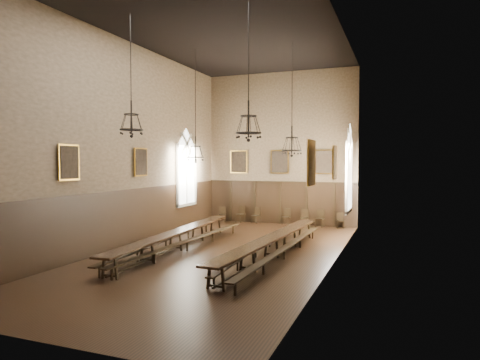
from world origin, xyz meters
The scene contains 33 objects.
floor centered at (0.00, 0.00, -0.01)m, with size 9.00×18.00×0.02m, color black.
ceiling centered at (0.00, 0.00, 9.01)m, with size 9.00×18.00×0.02m, color black.
wall_back centered at (0.00, 9.01, 4.50)m, with size 9.00×0.02×9.00m, color #8F7658.
wall_front centered at (0.00, -9.01, 4.50)m, with size 9.00×0.02×9.00m, color #8F7658.
wall_left centered at (-4.51, 0.00, 4.50)m, with size 0.02×18.00×9.00m, color #8F7658.
wall_right centered at (4.51, 0.00, 4.50)m, with size 0.02×18.00×9.00m, color #8F7658.
wainscot_panelling centered at (0.00, 0.00, 1.25)m, with size 9.00×18.00×2.50m, color black, non-canonical shape.
table_left centered at (-2.04, 0.01, 0.40)m, with size 1.24×10.32×0.80m.
table_right centered at (2.10, 0.19, 0.40)m, with size 1.38×10.38×0.81m.
bench_left_outer centered at (-2.52, 0.04, 0.29)m, with size 1.00×10.14×0.46m.
bench_left_inner centered at (-1.51, 0.04, 0.29)m, with size 0.69×10.24×0.46m.
bench_right_inner centered at (1.52, -0.04, 0.26)m, with size 0.57×9.21×0.41m.
bench_right_outer centered at (2.65, 0.03, 0.30)m, with size 0.63×10.31×0.46m.
chair_0 centered at (-3.57, 8.51, 0.27)m, with size 0.49×0.49×0.91m.
chair_1 centered at (-2.39, 8.59, 0.31)m, with size 0.58×0.58×1.03m.
chair_2 centered at (-1.40, 8.61, 0.29)m, with size 0.54×0.54×0.95m.
chair_4 centered at (0.50, 8.59, 0.29)m, with size 0.50×0.50×0.97m.
chair_5 centered at (1.57, 8.60, 0.30)m, with size 0.49×0.49×0.98m.
chair_6 centered at (2.47, 8.50, 0.30)m, with size 0.49×0.49×1.00m.
chair_7 centered at (3.62, 8.50, 0.26)m, with size 0.48×0.48×0.87m.
chandelier_back_left centered at (-2.25, 2.32, 4.30)m, with size 0.79×0.79×5.22m.
chandelier_back_right centered at (2.19, 3.00, 4.54)m, with size 0.88×0.88×4.94m.
chandelier_front_left centered at (-2.33, -2.61, 5.16)m, with size 0.85×0.85×4.28m.
chandelier_front_right centered at (2.06, -2.39, 4.96)m, with size 0.86×0.86×4.48m.
portrait_back_0 centered at (-2.60, 8.88, 3.70)m, with size 1.10×0.12×1.40m.
portrait_back_1 centered at (0.00, 8.88, 3.70)m, with size 1.10×0.12×1.40m.
portrait_back_2 centered at (2.60, 8.88, 3.70)m, with size 1.10×0.12×1.40m.
portrait_left_0 centered at (-4.38, 1.00, 3.70)m, with size 0.12×1.00×1.30m.
portrait_left_1 centered at (-4.38, -3.50, 3.70)m, with size 0.12×1.00×1.30m.
portrait_right_0 centered at (4.38, 1.00, 3.70)m, with size 0.12×1.00×1.30m.
portrait_right_1 centered at (4.38, -3.50, 3.70)m, with size 0.12×1.00×1.30m.
window_right centered at (4.43, 5.50, 3.40)m, with size 0.20×2.20×4.60m, color white, non-canonical shape.
window_left centered at (-4.43, 5.50, 3.40)m, with size 0.20×2.20×4.60m, color white, non-canonical shape.
Camera 1 is at (6.81, -15.65, 3.76)m, focal length 32.00 mm.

